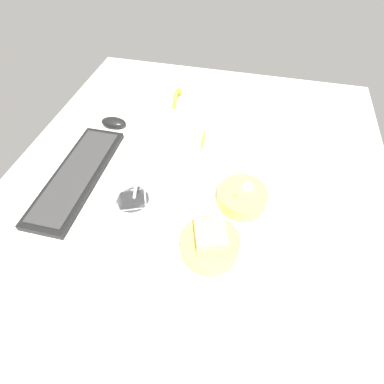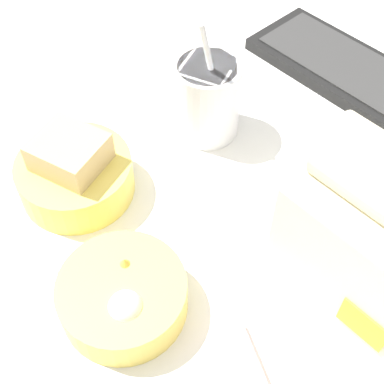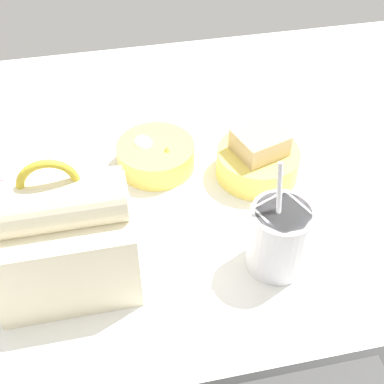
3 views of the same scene
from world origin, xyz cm
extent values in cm
cube|color=white|center=(0.00, 0.00, 1.00)|extent=(140.00, 110.00, 2.00)
cube|color=black|center=(-0.70, 33.50, 2.90)|extent=(40.00, 12.52, 1.80)
cube|color=#333333|center=(-0.70, 33.50, 3.95)|extent=(36.80, 10.27, 0.30)
cube|color=#EFE5C1|center=(16.35, 7.61, 8.40)|extent=(18.27, 13.14, 12.81)
cylinder|color=#EFE5C1|center=(16.35, 7.61, 16.75)|extent=(17.35, 7.04, 7.04)
cube|color=yellow|center=(19.54, 0.94, 5.52)|extent=(5.11, 0.30, 3.84)
torus|color=yellow|center=(16.35, 7.61, 19.92)|extent=(7.39, 1.00, 7.39)
cylinder|color=silver|center=(-12.21, 10.80, 7.23)|extent=(8.57, 8.57, 10.45)
cylinder|color=#C6892D|center=(-12.21, 10.80, 12.15)|extent=(7.54, 7.54, 0.60)
cylinder|color=silver|center=(-11.57, 10.37, 13.58)|extent=(0.70, 3.59, 11.83)
cylinder|color=#EFD65B|center=(-15.15, -8.02, 4.43)|extent=(13.74, 13.74, 4.86)
cube|color=tan|center=(-15.15, -8.02, 7.11)|extent=(9.31, 8.87, 6.81)
cylinder|color=#EFD65B|center=(1.02, -13.61, 4.20)|extent=(13.16, 13.16, 4.41)
ellipsoid|color=white|center=(2.99, -14.60, 5.65)|extent=(3.58, 3.58, 4.21)
cone|color=#EFBC47|center=(-0.62, -11.77, 5.41)|extent=(5.95, 5.95, 3.74)
sphere|color=black|center=(1.44, -17.61, 4.33)|extent=(1.58, 1.58, 1.58)
sphere|color=black|center=(1.99, -16.84, 4.33)|extent=(1.58, 1.58, 1.58)
ellipsoid|color=black|center=(24.04, 32.57, 3.59)|extent=(4.89, 8.65, 3.19)
cube|color=pink|center=(21.00, -12.32, 2.80)|extent=(22.65, 11.96, 1.60)
camera|label=1|loc=(-50.50, -12.09, 65.55)|focal=28.00mm
camera|label=2|loc=(24.37, -25.65, 53.29)|focal=50.00mm
camera|label=3|loc=(9.43, 55.42, 62.46)|focal=50.00mm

